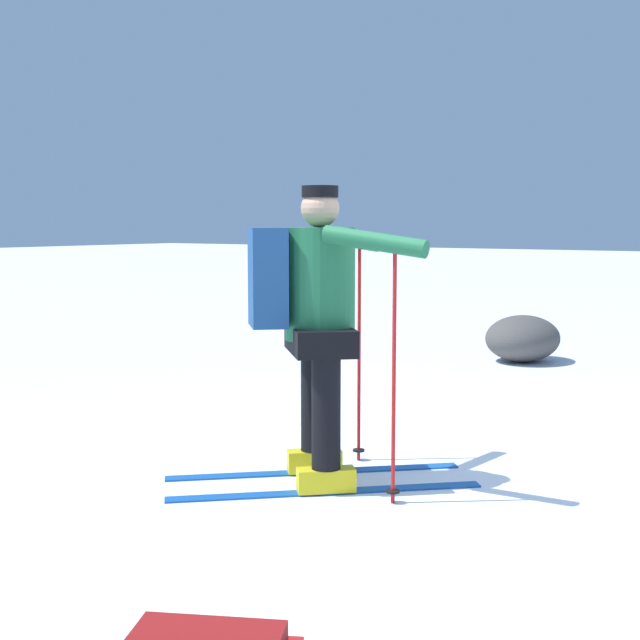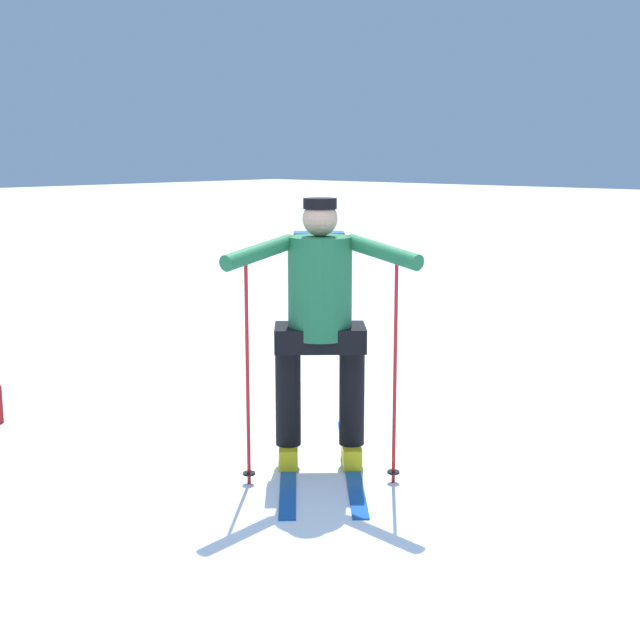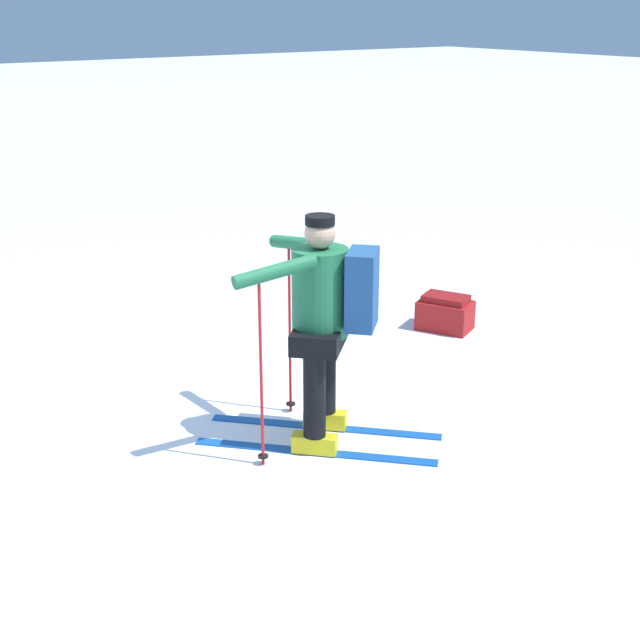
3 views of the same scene
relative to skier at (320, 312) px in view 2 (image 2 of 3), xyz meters
name	(u,v)px [view 2 (image 2 of 3)]	position (x,y,z in m)	size (l,w,h in m)	color
ground_plane	(297,523)	(0.50, -0.73, -0.92)	(80.00, 80.00, 0.00)	white
skier	(320,312)	(0.00, 0.00, 0.00)	(1.48, 1.52, 1.59)	#144C9E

